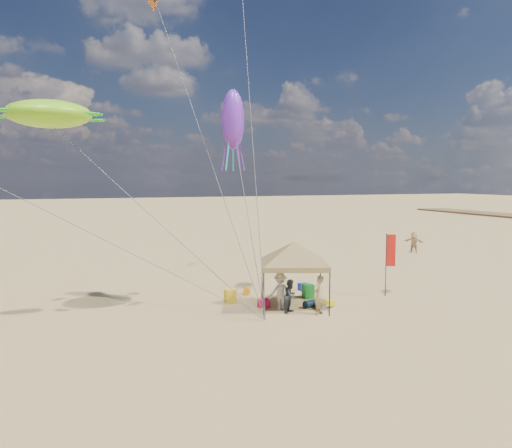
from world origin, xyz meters
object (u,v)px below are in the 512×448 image
Objects in this scene: person_near_c at (280,291)px; beach_cart at (324,303)px; canopy_tent at (294,244)px; person_near_b at (290,296)px; cooler_red at (264,303)px; chair_green at (308,291)px; feather_flag at (389,255)px; chair_yellow at (230,296)px; cooler_blue at (303,287)px; person_near_a at (319,295)px; person_far_c at (414,242)px.

beach_cart is at bearing 170.29° from person_near_c.
canopy_tent is 2.45m from person_near_b.
canopy_tent reaches higher than cooler_red.
cooler_red is 2.98m from chair_green.
beach_cart is at bearing -169.38° from feather_flag.
canopy_tent is 8.03× the size of chair_yellow.
cooler_blue is 1.79m from chair_green.
chair_green is at bearing -108.23° from cooler_blue.
canopy_tent is 4.77m from cooler_blue.
cooler_red is 1.13m from person_near_c.
feather_flag reaches higher than person_near_b.
person_near_c is at bearing -75.63° from person_near_a.
person_near_b reaches higher than chair_yellow.
canopy_tent is 3.22m from beach_cart.
feather_flag is at bearing -176.69° from person_near_c.
beach_cart is at bearing -160.17° from person_near_a.
cooler_red reaches higher than beach_cart.
beach_cart is (-0.67, -3.67, 0.01)m from cooler_blue.
person_near_a is at bearing -68.30° from canopy_tent.
beach_cart is (-4.22, -0.79, -2.01)m from feather_flag.
person_near_c reaches higher than chair_yellow.
person_far_c reaches higher than beach_cart.
cooler_blue is 3.73m from beach_cart.
cooler_blue is 0.35× the size of person_near_b.
canopy_tent reaches higher than feather_flag.
person_near_b is 0.87× the size of person_far_c.
chair_green is at bearing 18.11° from cooler_red.
person_near_a reaches higher than chair_yellow.
person_near_b is at bearing -124.66° from canopy_tent.
feather_flag is at bearing 10.62° from beach_cart.
cooler_blue is 0.60× the size of beach_cart.
person_near_c is at bearing -130.37° from cooler_blue.
person_near_c reaches higher than cooler_red.
person_near_b is (-1.90, -0.26, 0.58)m from beach_cart.
chair_yellow is 0.78× the size of beach_cart.
cooler_red and cooler_blue have the same top height.
canopy_tent is at bearing -35.33° from chair_yellow.
chair_green is at bearing 86.85° from beach_cart.
chair_yellow reaches higher than cooler_red.
chair_yellow is at bearing -47.64° from person_near_c.
person_near_c is 0.99× the size of person_far_c.
chair_yellow is 4.64m from person_near_a.
canopy_tent is 3.21× the size of person_near_c.
person_near_c is at bearing 171.02° from beach_cart.
chair_yellow is at bearing -163.96° from cooler_blue.
person_near_c reaches higher than person_near_b.
cooler_red is at bearing -77.82° from person_near_a.
cooler_blue is at bearing -131.09° from person_near_c.
person_far_c is (16.82, 12.53, -2.18)m from canopy_tent.
person_far_c is (17.32, 13.26, 0.11)m from person_near_b.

